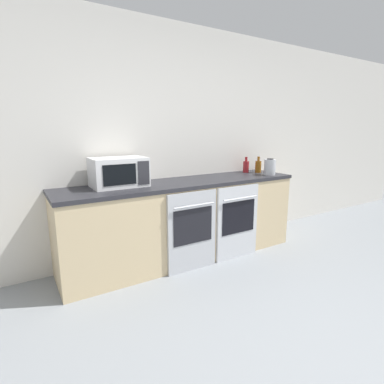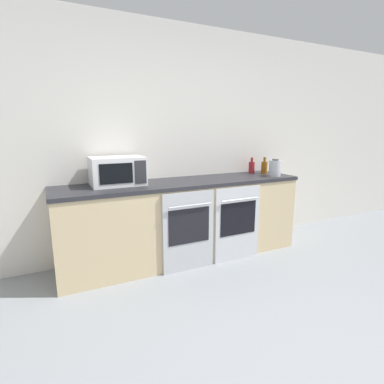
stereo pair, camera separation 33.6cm
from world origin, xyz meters
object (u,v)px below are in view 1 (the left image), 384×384
object	(u,v)px
microwave	(119,172)
bottle_red	(246,166)
oven_left	(192,231)
bottle_amber	(258,166)
kettle	(270,167)
oven_right	(237,222)

from	to	relation	value
microwave	bottle_red	size ratio (longest dim) A/B	2.60
oven_left	bottle_red	size ratio (longest dim) A/B	4.11
bottle_amber	kettle	size ratio (longest dim) A/B	1.02
oven_left	bottle_amber	size ratio (longest dim) A/B	3.98
bottle_amber	microwave	bearing A→B (deg)	179.39
oven_right	kettle	distance (m)	0.86
oven_right	bottle_amber	bearing A→B (deg)	30.47
oven_left	kettle	size ratio (longest dim) A/B	4.08
microwave	kettle	xyz separation A→B (m)	(1.83, -0.25, -0.04)
microwave	bottle_red	bearing A→B (deg)	2.39
bottle_red	microwave	bearing A→B (deg)	-177.61
oven_right	bottle_red	world-z (taller)	bottle_red
oven_right	microwave	bearing A→B (deg)	161.47
bottle_red	kettle	distance (m)	0.34
oven_right	bottle_red	size ratio (longest dim) A/B	4.11
oven_right	microwave	xyz separation A→B (m)	(-1.21, 0.40, 0.61)
oven_right	bottle_red	distance (m)	0.89
bottle_red	kettle	world-z (taller)	kettle
oven_right	bottle_red	xyz separation A→B (m)	(0.52, 0.48, 0.54)
bottle_amber	kettle	world-z (taller)	bottle_amber
oven_left	kettle	xyz separation A→B (m)	(1.23, 0.15, 0.56)
oven_right	kettle	size ratio (longest dim) A/B	4.08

